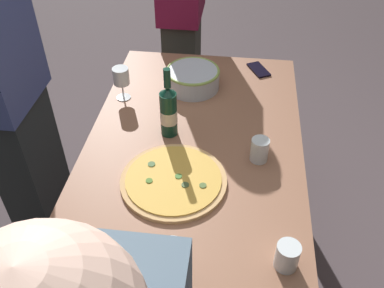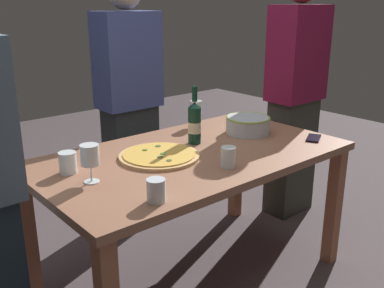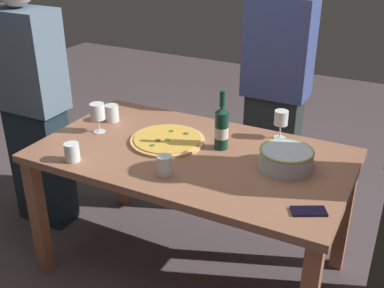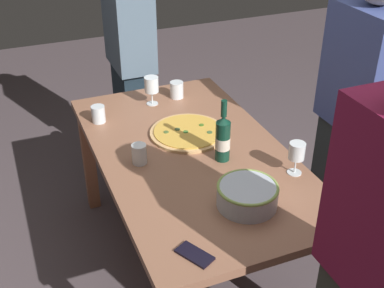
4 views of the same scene
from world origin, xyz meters
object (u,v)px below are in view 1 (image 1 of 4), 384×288
(person_guest_right, at_px, (7,96))
(dining_table, at_px, (192,169))
(serving_bowl, at_px, (193,78))
(cup_amber, at_px, (260,150))
(cup_ceramic, at_px, (116,274))
(pizza, at_px, (174,180))
(wine_glass_by_bottle, at_px, (172,258))
(person_host, at_px, (182,10))
(wine_bottle, at_px, (169,111))
(wine_glass_near_pizza, at_px, (121,77))
(cup_spare, at_px, (287,256))
(cell_phone, at_px, (259,70))

(person_guest_right, bearing_deg, dining_table, 0.00)
(serving_bowl, relative_size, cup_amber, 2.63)
(serving_bowl, relative_size, cup_ceramic, 2.65)
(cup_amber, bearing_deg, pizza, 117.86)
(wine_glass_by_bottle, distance_m, person_host, 1.70)
(cup_amber, height_order, person_guest_right, person_guest_right)
(wine_bottle, height_order, cup_ceramic, wine_bottle)
(wine_glass_near_pizza, relative_size, wine_glass_by_bottle, 0.95)
(cup_ceramic, distance_m, cup_spare, 0.52)
(wine_glass_by_bottle, height_order, cup_amber, wine_glass_by_bottle)
(pizza, bearing_deg, person_guest_right, 66.87)
(wine_glass_by_bottle, xyz_separation_m, cup_spare, (0.10, -0.34, -0.07))
(serving_bowl, bearing_deg, person_guest_right, 111.66)
(dining_table, xyz_separation_m, pizza, (-0.17, 0.05, 0.10))
(pizza, bearing_deg, serving_bowl, 0.59)
(cup_ceramic, distance_m, person_guest_right, 1.04)
(pizza, height_order, wine_bottle, wine_bottle)
(wine_bottle, distance_m, wine_glass_near_pizza, 0.35)
(dining_table, relative_size, wine_glass_near_pizza, 10.04)
(dining_table, distance_m, person_guest_right, 0.88)
(cup_amber, xyz_separation_m, person_guest_right, (0.17, 1.11, 0.04))
(wine_glass_near_pizza, bearing_deg, pizza, -148.22)
(dining_table, height_order, cup_ceramic, cup_ceramic)
(pizza, xyz_separation_m, wine_glass_near_pizza, (0.52, 0.32, 0.10))
(serving_bowl, distance_m, person_host, 0.65)
(cup_amber, relative_size, person_guest_right, 0.06)
(serving_bowl, bearing_deg, dining_table, -173.41)
(serving_bowl, height_order, wine_glass_by_bottle, wine_glass_by_bottle)
(dining_table, bearing_deg, cell_phone, -21.49)
(dining_table, xyz_separation_m, serving_bowl, (0.48, 0.06, 0.15))
(cup_amber, bearing_deg, person_host, 22.73)
(person_guest_right, bearing_deg, wine_glass_near_pizza, 32.37)
(dining_table, bearing_deg, cup_amber, -91.20)
(wine_bottle, bearing_deg, cup_ceramic, 176.92)
(person_host, bearing_deg, wine_bottle, -5.16)
(dining_table, relative_size, cup_amber, 16.15)
(cup_spare, distance_m, person_guest_right, 1.36)
(cup_spare, height_order, cell_phone, cup_spare)
(wine_bottle, height_order, wine_glass_by_bottle, wine_bottle)
(wine_bottle, relative_size, cup_amber, 3.18)
(cup_spare, xyz_separation_m, person_guest_right, (0.65, 1.19, 0.05))
(wine_bottle, bearing_deg, serving_bowl, -8.77)
(dining_table, distance_m, cup_ceramic, 0.64)
(serving_bowl, height_order, cup_ceramic, serving_bowl)
(cup_spare, bearing_deg, person_host, 19.12)
(serving_bowl, bearing_deg, wine_bottle, 171.23)
(cup_ceramic, bearing_deg, wine_glass_near_pizza, 13.01)
(wine_glass_by_bottle, height_order, cell_phone, wine_glass_by_bottle)
(cup_spare, xyz_separation_m, person_host, (1.59, 0.55, 0.07))
(wine_bottle, xyz_separation_m, wine_glass_by_bottle, (-0.69, -0.13, -0.00))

